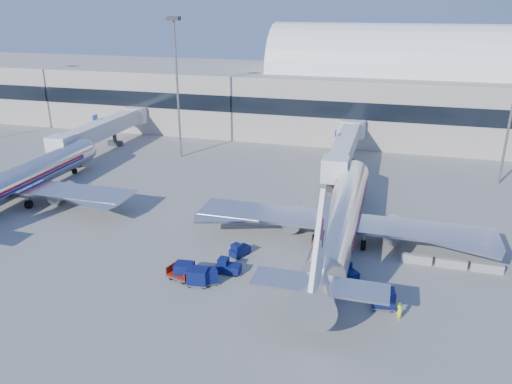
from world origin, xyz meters
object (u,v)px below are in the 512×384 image
(ramp_worker, at_px, (399,311))
(tug_right, at_px, (348,271))
(jetbridge_mid, at_px, (107,127))
(cart_train_a, at_px, (209,276))
(barrier_far, at_px, (487,268))
(cart_train_c, at_px, (185,270))
(airliner_mid, at_px, (14,182))
(cart_solo_near, at_px, (316,302))
(cart_open_red, at_px, (181,275))
(barrier_mid, at_px, (451,263))
(airliner_main, at_px, (341,218))
(cart_train_b, at_px, (198,276))
(cart_solo_far, at_px, (383,298))
(barrier_near, at_px, (416,259))
(tug_left, at_px, (239,250))
(jetbridge_near, at_px, (346,145))
(mast_west, at_px, (176,68))
(tug_lead, at_px, (228,266))

(ramp_worker, bearing_deg, tug_right, 4.84)
(jetbridge_mid, bearing_deg, cart_train_a, -48.64)
(barrier_far, xyz_separation_m, cart_train_c, (-27.91, -9.10, 0.42))
(airliner_mid, relative_size, ramp_worker, 23.39)
(cart_solo_near, height_order, cart_open_red, cart_solo_near)
(barrier_mid, distance_m, ramp_worker, 11.45)
(airliner_main, relative_size, cart_open_red, 14.06)
(airliner_main, height_order, airliner_mid, same)
(barrier_mid, distance_m, cart_train_b, 24.98)
(airliner_main, distance_m, cart_solo_far, 12.74)
(jetbridge_mid, xyz_separation_m, cart_train_c, (31.09, -37.91, -3.06))
(barrier_near, distance_m, tug_left, 17.99)
(tug_right, bearing_deg, cart_train_c, -114.32)
(tug_right, bearing_deg, ramp_worker, -0.94)
(jetbridge_near, height_order, cart_solo_near, jetbridge_near)
(barrier_near, relative_size, ramp_worker, 1.88)
(airliner_mid, distance_m, barrier_mid, 53.42)
(mast_west, relative_size, tug_left, 9.00)
(barrier_near, xyz_separation_m, barrier_mid, (3.30, 0.00, 0.00))
(cart_train_c, height_order, cart_open_red, cart_train_c)
(jetbridge_near, relative_size, cart_train_b, 13.30)
(airliner_mid, xyz_separation_m, tug_left, (32.33, -5.88, -2.26))
(jetbridge_near, bearing_deg, cart_open_red, -106.37)
(jetbridge_mid, relative_size, mast_west, 1.22)
(mast_west, distance_m, cart_solo_near, 50.86)
(airliner_mid, distance_m, cart_solo_far, 48.50)
(jetbridge_mid, relative_size, tug_lead, 11.58)
(barrier_mid, bearing_deg, cart_train_b, -156.74)
(barrier_mid, height_order, cart_train_a, cart_train_a)
(barrier_near, distance_m, ramp_worker, 10.48)
(barrier_far, relative_size, tug_right, 1.26)
(tug_lead, bearing_deg, cart_train_a, -113.17)
(jetbridge_near, xyz_separation_m, barrier_far, (17.00, -28.81, -3.48))
(airliner_mid, height_order, jetbridge_near, airliner_mid)
(jetbridge_near, bearing_deg, barrier_far, -59.45)
(jetbridge_mid, distance_m, barrier_mid, 62.81)
(cart_solo_near, relative_size, cart_open_red, 0.72)
(tug_lead, xyz_separation_m, cart_train_a, (-1.06, -2.36, 0.08))
(barrier_mid, bearing_deg, barrier_near, 180.00)
(airliner_mid, distance_m, tug_left, 32.94)
(cart_train_a, bearing_deg, cart_train_c, 141.91)
(cart_train_b, relative_size, cart_solo_near, 1.08)
(tug_right, xyz_separation_m, ramp_worker, (4.80, -5.71, 0.14))
(mast_west, relative_size, cart_solo_far, 10.42)
(cart_solo_far, bearing_deg, mast_west, 124.96)
(barrier_near, bearing_deg, barrier_far, 0.00)
(jetbridge_mid, relative_size, cart_open_red, 10.38)
(tug_lead, distance_m, tug_right, 11.58)
(barrier_near, bearing_deg, mast_west, 143.62)
(cart_solo_near, bearing_deg, cart_open_red, 167.41)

